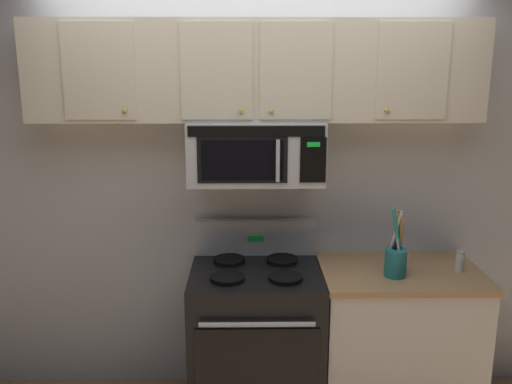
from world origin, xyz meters
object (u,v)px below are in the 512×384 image
object	(u,v)px
utensil_crock_teal	(396,257)
over_range_microwave	(256,152)
salt_shaker	(460,261)
stove_range	(256,338)

from	to	relation	value
utensil_crock_teal	over_range_microwave	bearing A→B (deg)	164.70
over_range_microwave	salt_shaker	size ratio (longest dim) A/B	6.34
stove_range	salt_shaker	size ratio (longest dim) A/B	9.34
stove_range	utensil_crock_teal	size ratio (longest dim) A/B	2.80
utensil_crock_teal	salt_shaker	distance (m)	0.40
stove_range	salt_shaker	bearing A→B (deg)	-1.04
utensil_crock_teal	salt_shaker	size ratio (longest dim) A/B	3.33
over_range_microwave	salt_shaker	xyz separation A→B (m)	(1.17, -0.14, -0.62)
stove_range	over_range_microwave	distance (m)	1.11
stove_range	salt_shaker	world-z (taller)	stove_range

